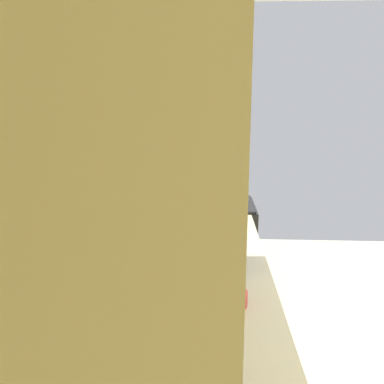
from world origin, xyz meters
The scene contains 5 objects.
wall_back centered at (0.00, 1.71, 1.36)m, with size 4.37×0.12×2.71m, color beige.
upper_cabinets centered at (-0.39, 1.50, 1.91)m, with size 2.57×0.32×0.64m.
oven_range centered at (1.67, 1.32, 0.47)m, with size 0.65×0.69×1.09m.
microwave centered at (0.35, 1.37, 1.05)m, with size 0.53×0.33×0.27m.
bowl centered at (-0.18, 1.25, 0.95)m, with size 0.12×0.12×0.07m.
Camera 1 is at (-1.88, 1.35, 1.81)m, focal length 38.20 mm.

